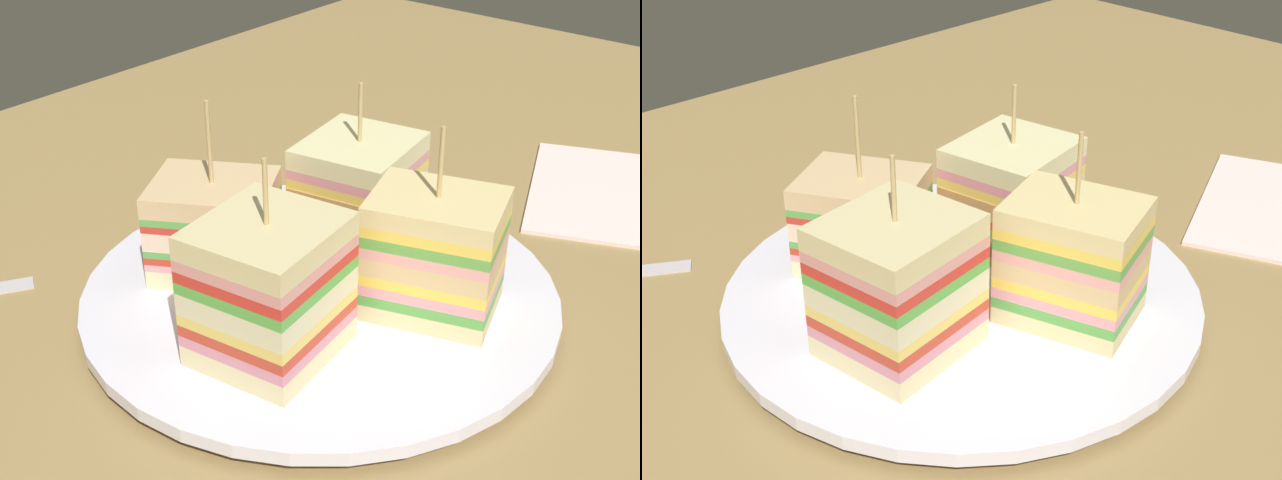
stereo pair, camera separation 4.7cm
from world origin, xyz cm
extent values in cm
cube|color=#9A7C4A|center=(0.00, 0.00, -0.90)|extent=(115.44, 79.91, 1.80)
cylinder|color=white|center=(0.00, 0.00, 0.30)|extent=(16.16, 16.16, 0.60)
cylinder|color=white|center=(0.00, 0.00, 0.97)|extent=(26.06, 26.06, 0.73)
cube|color=beige|center=(-2.17, 5.79, 1.89)|extent=(8.01, 8.44, 1.12)
cube|color=#B2844C|center=(-0.52, 3.00, 1.89)|extent=(4.68, 2.93, 1.12)
cube|color=pink|center=(-2.17, 5.79, 2.66)|extent=(8.01, 8.44, 0.42)
cube|color=red|center=(-2.17, 5.79, 3.08)|extent=(8.01, 8.44, 0.42)
cube|color=#55A147|center=(-2.17, 5.79, 3.50)|extent=(8.01, 8.44, 0.42)
cube|color=beige|center=(-2.17, 5.79, 4.27)|extent=(8.01, 8.44, 1.12)
cube|color=#9E7242|center=(-0.52, 3.00, 4.27)|extent=(4.68, 2.93, 1.12)
cube|color=red|center=(-2.17, 5.79, 5.03)|extent=(8.01, 8.44, 0.42)
cube|color=#56A748|center=(-2.17, 5.79, 5.45)|extent=(8.01, 8.44, 0.42)
cube|color=#D9B481|center=(-2.17, 5.79, 6.22)|extent=(8.01, 8.44, 1.12)
cylinder|color=tan|center=(-2.17, 5.79, 9.11)|extent=(0.24, 0.24, 4.67)
cube|color=beige|center=(-5.94, -1.73, 1.92)|extent=(7.34, 6.81, 1.16)
cube|color=#9E7242|center=(-2.73, -1.30, 1.92)|extent=(1.03, 5.86, 1.16)
cube|color=pink|center=(-5.94, -1.73, 2.80)|extent=(7.34, 6.81, 0.60)
cube|color=red|center=(-5.94, -1.73, 3.40)|extent=(7.34, 6.81, 0.60)
cube|color=#EBCC5B|center=(-5.94, -1.73, 3.99)|extent=(7.34, 6.81, 0.60)
cube|color=beige|center=(-5.94, -1.73, 4.87)|extent=(7.34, 6.81, 1.16)
cube|color=#B2844C|center=(-2.73, -1.30, 4.87)|extent=(1.03, 5.86, 1.16)
cube|color=#54AE42|center=(-5.94, -1.73, 5.76)|extent=(7.34, 6.81, 0.60)
cube|color=red|center=(-5.94, -1.73, 6.35)|extent=(7.34, 6.81, 0.60)
cube|color=pink|center=(-5.94, -1.73, 6.95)|extent=(7.34, 6.81, 0.60)
cube|color=beige|center=(-5.94, -1.73, 7.83)|extent=(7.34, 6.81, 1.16)
cylinder|color=tan|center=(-5.94, -1.73, 10.05)|extent=(0.24, 0.24, 3.28)
cube|color=beige|center=(2.21, -5.78, 1.83)|extent=(6.93, 7.88, 0.99)
cube|color=#B2844C|center=(1.20, -2.70, 1.83)|extent=(4.86, 1.81, 0.99)
cube|color=#53A542|center=(2.21, -5.78, 2.62)|extent=(6.93, 7.88, 0.60)
cube|color=pink|center=(2.21, -5.78, 3.22)|extent=(6.93, 7.88, 0.60)
cube|color=yellow|center=(2.21, -5.78, 3.82)|extent=(6.93, 7.88, 0.60)
cube|color=#DCB97C|center=(2.21, -5.78, 4.62)|extent=(6.93, 7.88, 0.99)
cube|color=#B2844C|center=(1.20, -2.70, 4.62)|extent=(4.86, 1.81, 0.99)
cube|color=pink|center=(2.21, -5.78, 5.41)|extent=(6.93, 7.88, 0.60)
cube|color=#5FA643|center=(2.21, -5.78, 6.01)|extent=(6.93, 7.88, 0.60)
cube|color=#F6D24C|center=(2.21, -5.78, 6.61)|extent=(6.93, 7.88, 0.60)
cube|color=#E6CE8B|center=(2.21, -5.78, 7.40)|extent=(6.93, 7.88, 0.99)
cylinder|color=tan|center=(2.21, -5.78, 9.77)|extent=(0.24, 0.24, 3.75)
cube|color=beige|center=(5.89, 1.90, 1.90)|extent=(7.53, 7.01, 1.13)
cube|color=#B2844C|center=(2.69, 1.35, 1.90)|extent=(1.25, 5.82, 1.13)
cube|color=#E9C053|center=(5.89, 1.90, 2.75)|extent=(7.53, 7.01, 0.57)
cube|color=#4C9B39|center=(5.89, 1.90, 3.32)|extent=(7.53, 7.01, 0.57)
cube|color=red|center=(5.89, 1.90, 3.88)|extent=(7.53, 7.01, 0.57)
cube|color=beige|center=(5.89, 1.90, 4.73)|extent=(7.53, 7.01, 1.13)
cube|color=#B2844C|center=(2.69, 1.35, 4.73)|extent=(1.25, 5.82, 1.13)
cube|color=#E9C952|center=(5.89, 1.90, 5.58)|extent=(7.53, 7.01, 0.57)
cube|color=pink|center=(5.89, 1.90, 6.15)|extent=(7.53, 7.01, 0.57)
cube|color=beige|center=(5.89, 1.90, 7.00)|extent=(7.53, 7.01, 1.13)
cylinder|color=tan|center=(5.89, 1.90, 9.31)|extent=(0.24, 0.24, 3.49)
camera|label=1|loc=(-31.46, -25.86, 27.64)|focal=49.37mm
camera|label=2|loc=(-28.28, -29.31, 27.64)|focal=49.37mm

